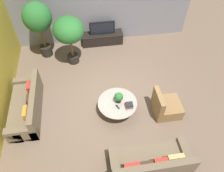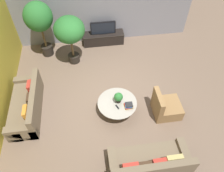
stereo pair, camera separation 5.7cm
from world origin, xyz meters
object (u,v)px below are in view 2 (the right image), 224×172
coffee_table (117,105)px  television (103,28)px  potted_plant_tabletop (118,97)px  couch_by_wall (27,106)px  potted_palm_tall (39,19)px  media_console (103,38)px  potted_palm_corner (69,31)px  couch_near_entry (149,163)px  armchair_wicker (165,107)px

coffee_table → television: bearing=90.3°
coffee_table → potted_plant_tabletop: bearing=46.9°
couch_by_wall → potted_palm_tall: size_ratio=0.96×
television → coffee_table: size_ratio=0.84×
media_console → coffee_table: (0.02, -3.49, 0.06)m
potted_palm_tall → potted_palm_corner: 1.18m
media_console → potted_plant_tabletop: bearing=-89.0°
couch_near_entry → media_console: bearing=-84.3°
couch_near_entry → potted_palm_tall: (-2.79, 5.00, 1.25)m
coffee_table → couch_by_wall: couch_by_wall is taller
television → couch_by_wall: television is taller
couch_near_entry → armchair_wicker: 1.88m
coffee_table → armchair_wicker: armchair_wicker is taller
coffee_table → couch_near_entry: bearing=-74.7°
couch_near_entry → armchair_wicker: (0.93, 1.63, -0.02)m
media_console → potted_palm_tall: (-2.25, -0.38, 1.30)m
potted_plant_tabletop → media_console: bearing=91.0°
coffee_table → potted_plant_tabletop: size_ratio=3.41×
couch_by_wall → potted_palm_tall: 3.03m
media_console → potted_palm_tall: size_ratio=0.77×
couch_by_wall → potted_palm_corner: size_ratio=1.11×
couch_by_wall → potted_palm_corner: potted_palm_corner is taller
couch_by_wall → armchair_wicker: armchair_wicker is taller
potted_palm_tall → couch_near_entry: bearing=-60.9°
coffee_table → armchair_wicker: size_ratio=1.38×
television → potted_plant_tabletop: (0.06, -3.45, -0.10)m
coffee_table → potted_palm_tall: (-2.27, 3.11, 1.24)m
television → couch_near_entry: bearing=-84.3°
couch_by_wall → armchair_wicker: bearing=81.2°
media_console → potted_plant_tabletop: potted_plant_tabletop is taller
media_console → coffee_table: size_ratio=1.41×
armchair_wicker → potted_palm_corner: potted_palm_corner is taller
armchair_wicker → potted_palm_tall: size_ratio=0.40×
couch_by_wall → potted_palm_corner: (1.46, 2.15, 1.06)m
armchair_wicker → coffee_table: bearing=79.9°
potted_plant_tabletop → couch_by_wall: bearing=172.9°
coffee_table → potted_palm_tall: potted_palm_tall is taller
media_console → potted_palm_tall: 2.62m
coffee_table → potted_plant_tabletop: 0.33m
potted_palm_corner → couch_near_entry: bearing=-68.2°
television → armchair_wicker: size_ratio=1.16×
media_console → armchair_wicker: (1.46, -3.75, 0.03)m
potted_palm_corner → potted_plant_tabletop: potted_palm_corner is taller
television → potted_palm_corner: size_ratio=0.53×
television → potted_palm_corner: 1.68m
media_console → potted_palm_tall: potted_palm_tall is taller
couch_by_wall → potted_plant_tabletop: size_ratio=5.98×
coffee_table → couch_near_entry: couch_near_entry is taller
media_console → potted_palm_corner: bearing=-142.2°
armchair_wicker → potted_plant_tabletop: (-1.41, 0.30, 0.35)m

